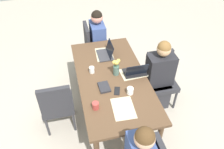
{
  "coord_description": "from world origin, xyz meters",
  "views": [
    {
      "loc": [
        2.32,
        -0.56,
        2.87
      ],
      "look_at": [
        0.0,
        0.0,
        0.8
      ],
      "focal_mm": 36.6,
      "sensor_mm": 36.0,
      "label": 1
    }
  ],
  "objects_px": {
    "chair_near_right_near": "(57,104)",
    "chair_head_left_left_near": "(94,45)",
    "phone_black": "(117,91)",
    "dining_table": "(112,81)",
    "book_red_cover": "(104,87)",
    "person_head_left_left_near": "(98,45)",
    "laptop_head_left_left_near": "(106,53)",
    "flower_vase": "(116,67)",
    "coffee_mug_near_right": "(92,70)",
    "laptop_far_left_far": "(135,72)",
    "coffee_mug_near_left": "(130,91)",
    "chair_far_left_far": "(160,76)",
    "person_far_left_far": "(159,79)",
    "coffee_mug_centre_left": "(96,106)"
  },
  "relations": [
    {
      "from": "chair_near_right_near",
      "to": "dining_table",
      "type": "bearing_deg",
      "value": 96.59
    },
    {
      "from": "flower_vase",
      "to": "person_head_left_left_near",
      "type": "bearing_deg",
      "value": -177.51
    },
    {
      "from": "chair_far_left_far",
      "to": "coffee_mug_near_right",
      "type": "height_order",
      "value": "chair_far_left_far"
    },
    {
      "from": "chair_far_left_far",
      "to": "coffee_mug_near_left",
      "type": "xyz_separation_m",
      "value": [
        0.47,
        -0.65,
        0.29
      ]
    },
    {
      "from": "person_head_left_left_near",
      "to": "flower_vase",
      "type": "distance_m",
      "value": 1.19
    },
    {
      "from": "coffee_mug_near_right",
      "to": "laptop_head_left_left_near",
      "type": "bearing_deg",
      "value": 140.72
    },
    {
      "from": "chair_far_left_far",
      "to": "flower_vase",
      "type": "bearing_deg",
      "value": -84.99
    },
    {
      "from": "dining_table",
      "to": "person_head_left_left_near",
      "type": "bearing_deg",
      "value": 178.94
    },
    {
      "from": "phone_black",
      "to": "dining_table",
      "type": "bearing_deg",
      "value": 18.48
    },
    {
      "from": "flower_vase",
      "to": "coffee_mug_near_right",
      "type": "height_order",
      "value": "flower_vase"
    },
    {
      "from": "person_head_left_left_near",
      "to": "laptop_head_left_left_near",
      "type": "relative_size",
      "value": 3.73
    },
    {
      "from": "chair_far_left_far",
      "to": "phone_black",
      "type": "bearing_deg",
      "value": -63.74
    },
    {
      "from": "chair_head_left_left_near",
      "to": "book_red_cover",
      "type": "distance_m",
      "value": 1.45
    },
    {
      "from": "phone_black",
      "to": "coffee_mug_centre_left",
      "type": "bearing_deg",
      "value": 141.62
    },
    {
      "from": "coffee_mug_near_left",
      "to": "laptop_far_left_far",
      "type": "bearing_deg",
      "value": 152.39
    },
    {
      "from": "person_head_left_left_near",
      "to": "chair_near_right_near",
      "type": "distance_m",
      "value": 1.52
    },
    {
      "from": "coffee_mug_near_left",
      "to": "book_red_cover",
      "type": "relative_size",
      "value": 0.45
    },
    {
      "from": "book_red_cover",
      "to": "phone_black",
      "type": "relative_size",
      "value": 1.33
    },
    {
      "from": "person_far_left_far",
      "to": "coffee_mug_near_right",
      "type": "distance_m",
      "value": 1.04
    },
    {
      "from": "laptop_far_left_far",
      "to": "coffee_mug_near_left",
      "type": "bearing_deg",
      "value": -27.61
    },
    {
      "from": "person_head_left_left_near",
      "to": "chair_head_left_left_near",
      "type": "bearing_deg",
      "value": -128.76
    },
    {
      "from": "person_head_left_left_near",
      "to": "coffee_mug_near_left",
      "type": "relative_size",
      "value": 13.24
    },
    {
      "from": "person_far_left_far",
      "to": "laptop_head_left_left_near",
      "type": "height_order",
      "value": "person_far_left_far"
    },
    {
      "from": "chair_head_left_left_near",
      "to": "person_head_left_left_near",
      "type": "height_order",
      "value": "person_head_left_left_near"
    },
    {
      "from": "person_head_left_left_near",
      "to": "phone_black",
      "type": "height_order",
      "value": "person_head_left_left_near"
    },
    {
      "from": "laptop_head_left_left_near",
      "to": "coffee_mug_near_right",
      "type": "distance_m",
      "value": 0.46
    },
    {
      "from": "chair_head_left_left_near",
      "to": "person_far_left_far",
      "type": "distance_m",
      "value": 1.44
    },
    {
      "from": "chair_far_left_far",
      "to": "coffee_mug_near_left",
      "type": "bearing_deg",
      "value": -54.03
    },
    {
      "from": "person_head_left_left_near",
      "to": "coffee_mug_near_right",
      "type": "distance_m",
      "value": 1.08
    },
    {
      "from": "flower_vase",
      "to": "coffee_mug_near_right",
      "type": "distance_m",
      "value": 0.36
    },
    {
      "from": "dining_table",
      "to": "book_red_cover",
      "type": "height_order",
      "value": "book_red_cover"
    },
    {
      "from": "person_far_left_far",
      "to": "book_red_cover",
      "type": "distance_m",
      "value": 0.96
    },
    {
      "from": "person_far_left_far",
      "to": "book_red_cover",
      "type": "relative_size",
      "value": 5.97
    },
    {
      "from": "coffee_mug_near_left",
      "to": "book_red_cover",
      "type": "distance_m",
      "value": 0.35
    },
    {
      "from": "laptop_far_left_far",
      "to": "coffee_mug_near_left",
      "type": "relative_size",
      "value": 3.54
    },
    {
      "from": "person_far_left_far",
      "to": "coffee_mug_near_right",
      "type": "bearing_deg",
      "value": -97.31
    },
    {
      "from": "phone_black",
      "to": "flower_vase",
      "type": "bearing_deg",
      "value": 6.21
    },
    {
      "from": "coffee_mug_near_right",
      "to": "flower_vase",
      "type": "bearing_deg",
      "value": 70.05
    },
    {
      "from": "flower_vase",
      "to": "person_far_left_far",
      "type": "bearing_deg",
      "value": 89.13
    },
    {
      "from": "laptop_head_left_left_near",
      "to": "book_red_cover",
      "type": "height_order",
      "value": "laptop_head_left_left_near"
    },
    {
      "from": "flower_vase",
      "to": "book_red_cover",
      "type": "height_order",
      "value": "flower_vase"
    },
    {
      "from": "phone_black",
      "to": "book_red_cover",
      "type": "bearing_deg",
      "value": 75.63
    },
    {
      "from": "chair_near_right_near",
      "to": "laptop_far_left_far",
      "type": "relative_size",
      "value": 2.81
    },
    {
      "from": "person_far_left_far",
      "to": "book_red_cover",
      "type": "xyz_separation_m",
      "value": [
        0.22,
        -0.9,
        0.23
      ]
    },
    {
      "from": "laptop_far_left_far",
      "to": "coffee_mug_near_left",
      "type": "height_order",
      "value": "laptop_far_left_far"
    },
    {
      "from": "chair_near_right_near",
      "to": "chair_head_left_left_near",
      "type": "bearing_deg",
      "value": 150.67
    },
    {
      "from": "flower_vase",
      "to": "coffee_mug_near_left",
      "type": "height_order",
      "value": "flower_vase"
    },
    {
      "from": "chair_head_left_left_near",
      "to": "coffee_mug_near_right",
      "type": "xyz_separation_m",
      "value": [
        1.07,
        -0.2,
        0.29
      ]
    },
    {
      "from": "laptop_head_left_left_near",
      "to": "person_far_left_far",
      "type": "bearing_deg",
      "value": 55.92
    },
    {
      "from": "dining_table",
      "to": "coffee_mug_near_left",
      "type": "bearing_deg",
      "value": 23.07
    }
  ]
}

